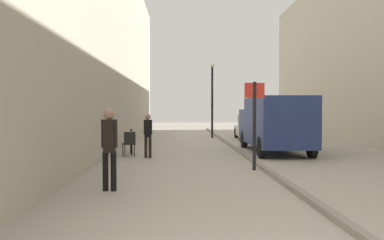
{
  "coord_description": "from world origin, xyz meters",
  "views": [
    {
      "loc": [
        -0.91,
        -2.83,
        1.77
      ],
      "look_at": [
        -0.5,
        9.7,
        1.45
      ],
      "focal_mm": 35.78,
      "sensor_mm": 36.0,
      "label": 1
    }
  ],
  "objects_px": {
    "parked_car": "(253,128)",
    "bicycle_leaning": "(131,144)",
    "pedestrian_mid_block": "(109,144)",
    "delivery_van": "(274,123)",
    "pedestrian_main_foreground": "(148,133)",
    "street_sign_post": "(254,118)",
    "cafe_chair_near_window": "(129,142)",
    "lamp_post": "(212,95)"
  },
  "relations": [
    {
      "from": "lamp_post",
      "to": "pedestrian_main_foreground",
      "type": "bearing_deg",
      "value": -107.8
    },
    {
      "from": "parked_car",
      "to": "bicycle_leaning",
      "type": "bearing_deg",
      "value": -130.59
    },
    {
      "from": "cafe_chair_near_window",
      "to": "pedestrian_mid_block",
      "type": "bearing_deg",
      "value": -107.19
    },
    {
      "from": "pedestrian_mid_block",
      "to": "delivery_van",
      "type": "bearing_deg",
      "value": 59.08
    },
    {
      "from": "pedestrian_main_foreground",
      "to": "bicycle_leaning",
      "type": "relative_size",
      "value": 0.92
    },
    {
      "from": "delivery_van",
      "to": "street_sign_post",
      "type": "distance_m",
      "value": 5.05
    },
    {
      "from": "street_sign_post",
      "to": "bicycle_leaning",
      "type": "bearing_deg",
      "value": -52.84
    },
    {
      "from": "pedestrian_mid_block",
      "to": "lamp_post",
      "type": "xyz_separation_m",
      "value": [
        3.61,
        15.91,
        1.68
      ]
    },
    {
      "from": "pedestrian_main_foreground",
      "to": "street_sign_post",
      "type": "distance_m",
      "value": 4.56
    },
    {
      "from": "parked_car",
      "to": "bicycle_leaning",
      "type": "xyz_separation_m",
      "value": [
        -6.39,
        -6.97,
        -0.33
      ]
    },
    {
      "from": "delivery_van",
      "to": "bicycle_leaning",
      "type": "relative_size",
      "value": 3.16
    },
    {
      "from": "delivery_van",
      "to": "bicycle_leaning",
      "type": "distance_m",
      "value": 6.03
    },
    {
      "from": "delivery_van",
      "to": "street_sign_post",
      "type": "xyz_separation_m",
      "value": [
        -1.77,
        -4.72,
        0.31
      ]
    },
    {
      "from": "pedestrian_main_foreground",
      "to": "pedestrian_mid_block",
      "type": "distance_m",
      "value": 5.8
    },
    {
      "from": "street_sign_post",
      "to": "cafe_chair_near_window",
      "type": "height_order",
      "value": "street_sign_post"
    },
    {
      "from": "street_sign_post",
      "to": "lamp_post",
      "type": "distance_m",
      "value": 13.18
    },
    {
      "from": "parked_car",
      "to": "bicycle_leaning",
      "type": "relative_size",
      "value": 2.41
    },
    {
      "from": "delivery_van",
      "to": "cafe_chair_near_window",
      "type": "bearing_deg",
      "value": -168.06
    },
    {
      "from": "street_sign_post",
      "to": "cafe_chair_near_window",
      "type": "distance_m",
      "value": 5.51
    },
    {
      "from": "street_sign_post",
      "to": "bicycle_leaning",
      "type": "height_order",
      "value": "street_sign_post"
    },
    {
      "from": "pedestrian_main_foreground",
      "to": "cafe_chair_near_window",
      "type": "height_order",
      "value": "pedestrian_main_foreground"
    },
    {
      "from": "pedestrian_mid_block",
      "to": "cafe_chair_near_window",
      "type": "height_order",
      "value": "pedestrian_mid_block"
    },
    {
      "from": "delivery_van",
      "to": "parked_car",
      "type": "height_order",
      "value": "delivery_van"
    },
    {
      "from": "pedestrian_main_foreground",
      "to": "delivery_van",
      "type": "distance_m",
      "value": 5.43
    },
    {
      "from": "parked_car",
      "to": "street_sign_post",
      "type": "distance_m",
      "value": 11.88
    },
    {
      "from": "pedestrian_main_foreground",
      "to": "delivery_van",
      "type": "height_order",
      "value": "delivery_van"
    },
    {
      "from": "pedestrian_mid_block",
      "to": "parked_car",
      "type": "bearing_deg",
      "value": 72.99
    },
    {
      "from": "lamp_post",
      "to": "delivery_van",
      "type": "bearing_deg",
      "value": -77.32
    },
    {
      "from": "street_sign_post",
      "to": "cafe_chair_near_window",
      "type": "bearing_deg",
      "value": -45.03
    },
    {
      "from": "pedestrian_main_foreground",
      "to": "cafe_chair_near_window",
      "type": "xyz_separation_m",
      "value": [
        -0.76,
        0.5,
        -0.39
      ]
    },
    {
      "from": "pedestrian_main_foreground",
      "to": "parked_car",
      "type": "height_order",
      "value": "pedestrian_main_foreground"
    },
    {
      "from": "delivery_van",
      "to": "lamp_post",
      "type": "bearing_deg",
      "value": 102.96
    },
    {
      "from": "pedestrian_main_foreground",
      "to": "street_sign_post",
      "type": "bearing_deg",
      "value": -28.85
    },
    {
      "from": "parked_car",
      "to": "lamp_post",
      "type": "relative_size",
      "value": 0.89
    },
    {
      "from": "pedestrian_main_foreground",
      "to": "pedestrian_mid_block",
      "type": "height_order",
      "value": "pedestrian_mid_block"
    },
    {
      "from": "lamp_post",
      "to": "cafe_chair_near_window",
      "type": "bearing_deg",
      "value": -112.64
    },
    {
      "from": "lamp_post",
      "to": "bicycle_leaning",
      "type": "height_order",
      "value": "lamp_post"
    },
    {
      "from": "pedestrian_mid_block",
      "to": "street_sign_post",
      "type": "distance_m",
      "value": 4.69
    },
    {
      "from": "pedestrian_mid_block",
      "to": "cafe_chair_near_window",
      "type": "xyz_separation_m",
      "value": [
        -0.4,
        6.29,
        -0.49
      ]
    },
    {
      "from": "parked_car",
      "to": "cafe_chair_near_window",
      "type": "xyz_separation_m",
      "value": [
        -6.33,
        -8.14,
        -0.17
      ]
    },
    {
      "from": "parked_car",
      "to": "lamp_post",
      "type": "height_order",
      "value": "lamp_post"
    },
    {
      "from": "delivery_van",
      "to": "parked_car",
      "type": "xyz_separation_m",
      "value": [
        0.42,
        6.93,
        -0.53
      ]
    }
  ]
}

